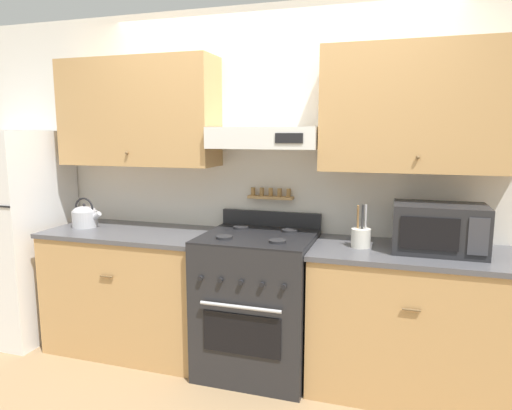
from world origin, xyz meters
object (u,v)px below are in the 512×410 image
(stove_range, at_px, (258,302))
(refrigerator, at_px, (10,234))
(tea_kettle, at_px, (85,216))
(utensil_crock, at_px, (361,237))
(microwave, at_px, (439,228))

(stove_range, bearing_deg, refrigerator, -179.52)
(stove_range, height_order, tea_kettle, tea_kettle)
(stove_range, xyz_separation_m, refrigerator, (-2.12, -0.02, 0.35))
(utensil_crock, bearing_deg, microwave, 2.20)
(refrigerator, distance_m, tea_kettle, 0.73)
(utensil_crock, bearing_deg, tea_kettle, -180.00)
(stove_range, height_order, refrigerator, refrigerator)
(stove_range, height_order, microwave, microwave)
(refrigerator, xyz_separation_m, tea_kettle, (0.71, 0.04, 0.18))
(utensil_crock, bearing_deg, stove_range, -177.84)
(stove_range, relative_size, microwave, 1.99)
(stove_range, bearing_deg, microwave, 2.18)
(stove_range, distance_m, refrigerator, 2.15)
(refrigerator, relative_size, utensil_crock, 6.02)
(tea_kettle, xyz_separation_m, utensil_crock, (2.09, 0.00, -0.02))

